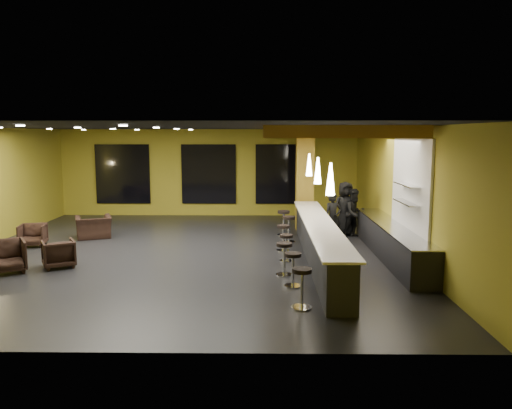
{
  "coord_description": "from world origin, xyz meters",
  "views": [
    {
      "loc": [
        2.2,
        -13.69,
        3.31
      ],
      "look_at": [
        2.0,
        0.5,
        1.3
      ],
      "focal_mm": 35.0,
      "sensor_mm": 36.0,
      "label": 1
    }
  ],
  "objects_px": {
    "pendant_2": "(309,165)",
    "bar_stool_1": "(293,265)",
    "bar_stool_6": "(284,220)",
    "column": "(305,179)",
    "bar_counter": "(319,243)",
    "staff_a": "(333,217)",
    "staff_c": "(345,209)",
    "prep_counter": "(391,242)",
    "staff_b": "(355,213)",
    "armchair_b": "(59,253)",
    "bar_stool_5": "(289,226)",
    "pendant_0": "(330,179)",
    "bar_stool_0": "(302,283)",
    "armchair_c": "(33,235)",
    "pendant_1": "(318,171)",
    "bar_stool_4": "(283,234)",
    "bar_stool_2": "(284,255)",
    "armchair_a": "(6,256)",
    "armchair_d": "(94,227)",
    "bar_stool_3": "(286,244)"
  },
  "relations": [
    {
      "from": "column",
      "to": "bar_stool_5",
      "type": "height_order",
      "value": "column"
    },
    {
      "from": "staff_c",
      "to": "armchair_b",
      "type": "relative_size",
      "value": 2.33
    },
    {
      "from": "armchair_b",
      "to": "armchair_a",
      "type": "bearing_deg",
      "value": -3.57
    },
    {
      "from": "column",
      "to": "bar_stool_3",
      "type": "height_order",
      "value": "column"
    },
    {
      "from": "pendant_1",
      "to": "armchair_c",
      "type": "relative_size",
      "value": 0.95
    },
    {
      "from": "armchair_d",
      "to": "bar_stool_1",
      "type": "distance_m",
      "value": 7.93
    },
    {
      "from": "pendant_1",
      "to": "bar_stool_3",
      "type": "distance_m",
      "value": 2.12
    },
    {
      "from": "prep_counter",
      "to": "bar_stool_2",
      "type": "xyz_separation_m",
      "value": [
        -2.95,
        -1.76,
        0.07
      ]
    },
    {
      "from": "bar_counter",
      "to": "armchair_c",
      "type": "relative_size",
      "value": 10.84
    },
    {
      "from": "bar_stool_1",
      "to": "bar_stool_2",
      "type": "distance_m",
      "value": 0.88
    },
    {
      "from": "armchair_b",
      "to": "bar_stool_4",
      "type": "relative_size",
      "value": 1.02
    },
    {
      "from": "pendant_0",
      "to": "armchair_b",
      "type": "height_order",
      "value": "pendant_0"
    },
    {
      "from": "bar_stool_2",
      "to": "bar_stool_1",
      "type": "bearing_deg",
      "value": -80.19
    },
    {
      "from": "bar_counter",
      "to": "staff_c",
      "type": "bearing_deg",
      "value": 70.22
    },
    {
      "from": "staff_b",
      "to": "staff_c",
      "type": "relative_size",
      "value": 0.89
    },
    {
      "from": "pendant_0",
      "to": "pendant_1",
      "type": "relative_size",
      "value": 1.0
    },
    {
      "from": "prep_counter",
      "to": "staff_b",
      "type": "xyz_separation_m",
      "value": [
        -0.5,
        2.67,
        0.36
      ]
    },
    {
      "from": "armchair_b",
      "to": "armchair_c",
      "type": "relative_size",
      "value": 1.03
    },
    {
      "from": "armchair_b",
      "to": "prep_counter",
      "type": "bearing_deg",
      "value": 157.87
    },
    {
      "from": "prep_counter",
      "to": "bar_stool_6",
      "type": "xyz_separation_m",
      "value": [
        -2.77,
        2.93,
        0.1
      ]
    },
    {
      "from": "pendant_2",
      "to": "staff_b",
      "type": "height_order",
      "value": "pendant_2"
    },
    {
      "from": "prep_counter",
      "to": "staff_b",
      "type": "height_order",
      "value": "staff_b"
    },
    {
      "from": "pendant_0",
      "to": "bar_stool_0",
      "type": "height_order",
      "value": "pendant_0"
    },
    {
      "from": "armchair_c",
      "to": "pendant_0",
      "type": "bearing_deg",
      "value": -35.48
    },
    {
      "from": "staff_a",
      "to": "bar_counter",
      "type": "bearing_deg",
      "value": -122.68
    },
    {
      "from": "bar_stool_3",
      "to": "bar_stool_6",
      "type": "height_order",
      "value": "bar_stool_6"
    },
    {
      "from": "bar_stool_6",
      "to": "staff_c",
      "type": "bearing_deg",
      "value": 0.47
    },
    {
      "from": "pendant_1",
      "to": "bar_stool_2",
      "type": "bearing_deg",
      "value": -118.26
    },
    {
      "from": "column",
      "to": "bar_counter",
      "type": "bearing_deg",
      "value": -90.0
    },
    {
      "from": "bar_stool_4",
      "to": "pendant_0",
      "type": "bearing_deg",
      "value": -74.9
    },
    {
      "from": "pendant_0",
      "to": "armchair_c",
      "type": "height_order",
      "value": "pendant_0"
    },
    {
      "from": "bar_stool_3",
      "to": "bar_stool_5",
      "type": "relative_size",
      "value": 0.89
    },
    {
      "from": "armchair_b",
      "to": "bar_stool_5",
      "type": "relative_size",
      "value": 0.94
    },
    {
      "from": "bar_stool_0",
      "to": "bar_stool_1",
      "type": "distance_m",
      "value": 1.38
    },
    {
      "from": "staff_a",
      "to": "bar_stool_6",
      "type": "distance_m",
      "value": 1.72
    },
    {
      "from": "armchair_d",
      "to": "bar_stool_5",
      "type": "xyz_separation_m",
      "value": [
        6.23,
        -0.58,
        0.17
      ]
    },
    {
      "from": "pendant_2",
      "to": "bar_stool_1",
      "type": "xyz_separation_m",
      "value": [
        -0.8,
        -5.13,
        -1.87
      ]
    },
    {
      "from": "armchair_d",
      "to": "bar_stool_6",
      "type": "relative_size",
      "value": 1.32
    },
    {
      "from": "pendant_2",
      "to": "bar_stool_6",
      "type": "height_order",
      "value": "pendant_2"
    },
    {
      "from": "column",
      "to": "staff_c",
      "type": "xyz_separation_m",
      "value": [
        1.24,
        -1.15,
        -0.86
      ]
    },
    {
      "from": "bar_stool_2",
      "to": "armchair_a",
      "type": "bearing_deg",
      "value": 178.6
    },
    {
      "from": "bar_counter",
      "to": "bar_stool_1",
      "type": "distance_m",
      "value": 2.27
    },
    {
      "from": "staff_c",
      "to": "armchair_d",
      "type": "xyz_separation_m",
      "value": [
        -8.13,
        -0.49,
        -0.54
      ]
    },
    {
      "from": "pendant_0",
      "to": "armchair_a",
      "type": "xyz_separation_m",
      "value": [
        -7.62,
        0.9,
        -1.96
      ]
    },
    {
      "from": "column",
      "to": "bar_stool_2",
      "type": "xyz_separation_m",
      "value": [
        -0.95,
        -5.86,
        -1.25
      ]
    },
    {
      "from": "pendant_1",
      "to": "bar_stool_0",
      "type": "xyz_separation_m",
      "value": [
        -0.71,
        -4.0,
        -1.85
      ]
    },
    {
      "from": "bar_counter",
      "to": "bar_stool_6",
      "type": "height_order",
      "value": "bar_counter"
    },
    {
      "from": "column",
      "to": "staff_b",
      "type": "height_order",
      "value": "column"
    },
    {
      "from": "staff_b",
      "to": "armchair_b",
      "type": "height_order",
      "value": "staff_b"
    },
    {
      "from": "prep_counter",
      "to": "column",
      "type": "bearing_deg",
      "value": 116.0
    }
  ]
}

